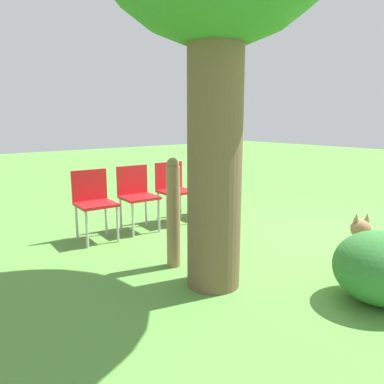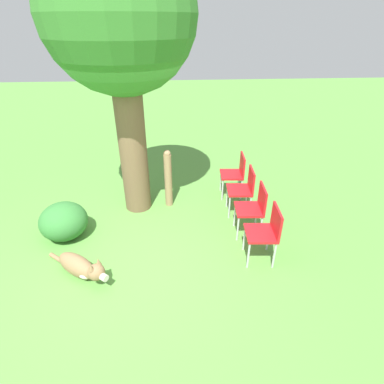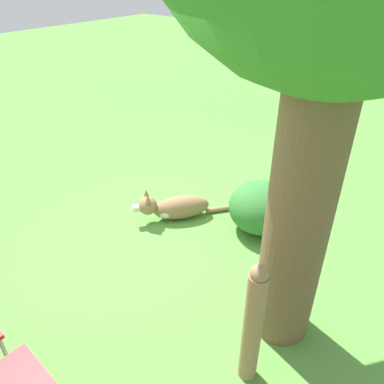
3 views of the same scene
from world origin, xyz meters
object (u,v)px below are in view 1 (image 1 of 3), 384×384
Objects in this scene: fence_post at (173,212)px; red_chair_1 at (173,187)px; red_chair_3 at (93,199)px; red_chair_0 at (205,182)px; dog at (374,245)px; red_chair_2 at (137,192)px.

red_chair_1 is (1.34, -0.98, -0.04)m from fence_post.
fence_post is at bearing -32.09° from red_chair_1.
red_chair_0 is at bearing 95.97° from red_chair_3.
red_chair_1 is at bearing 95.97° from red_chair_3.
dog is 3.23m from red_chair_3.
red_chair_0 is (1.36, -1.59, -0.04)m from fence_post.
red_chair_0 is at bearing 95.97° from red_chair_1.
red_chair_2 is at bearing -15.27° from fence_post.
red_chair_2 is (-0.04, 1.23, 0.00)m from red_chair_0.
fence_post reaches higher than red_chair_2.
red_chair_0 is at bearing 40.95° from dog.
red_chair_3 is at bearing -84.03° from red_chair_0.
red_chair_1 is 1.00× the size of red_chair_3.
red_chair_2 is at bearing -84.03° from red_chair_1.
red_chair_0 reaches higher than dog.
fence_post is 1.29× the size of red_chair_1.
fence_post is 2.10m from red_chair_0.
dog is 1.18× the size of red_chair_0.
red_chair_2 and red_chair_3 have the same top height.
dog is 2.59m from red_chair_0.
red_chair_3 is (2.50, 2.01, 0.36)m from dog.
red_chair_3 is at bearing 76.16° from dog.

